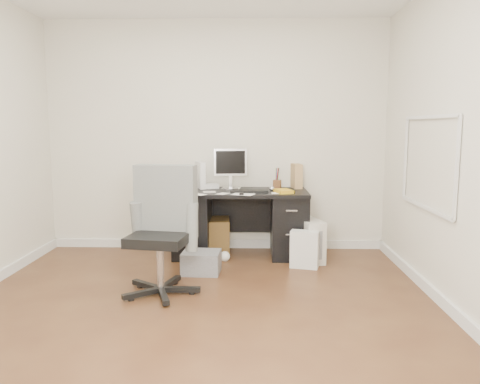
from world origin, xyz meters
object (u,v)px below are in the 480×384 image
(pc_tower, at_px, (309,240))
(wicker_basket, at_px, (212,236))
(desk, at_px, (241,221))
(lcd_monitor, at_px, (230,169))
(office_chair, at_px, (159,231))
(keyboard, at_px, (249,191))

(pc_tower, bearing_deg, wicker_basket, 150.14)
(desk, relative_size, pc_tower, 3.27)
(lcd_monitor, xyz_separation_m, wicker_basket, (-0.22, -0.01, -0.79))
(office_chair, bearing_deg, lcd_monitor, 77.44)
(lcd_monitor, bearing_deg, desk, -46.51)
(pc_tower, bearing_deg, keyboard, 158.55)
(keyboard, bearing_deg, pc_tower, -6.08)
(lcd_monitor, xyz_separation_m, keyboard, (0.22, -0.22, -0.23))
(desk, height_order, keyboard, keyboard)
(wicker_basket, bearing_deg, office_chair, -103.83)
(lcd_monitor, distance_m, keyboard, 0.38)
(desk, bearing_deg, lcd_monitor, 139.25)
(keyboard, relative_size, pc_tower, 0.91)
(keyboard, xyz_separation_m, pc_tower, (0.66, -0.07, -0.53))
(desk, distance_m, pc_tower, 0.80)
(desk, xyz_separation_m, office_chair, (-0.68, -1.27, 0.16))
(desk, xyz_separation_m, lcd_monitor, (-0.12, 0.10, 0.59))
(keyboard, height_order, pc_tower, keyboard)
(lcd_monitor, distance_m, pc_tower, 1.20)
(lcd_monitor, height_order, wicker_basket, lcd_monitor)
(desk, height_order, pc_tower, desk)
(desk, xyz_separation_m, pc_tower, (0.76, -0.19, -0.17))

